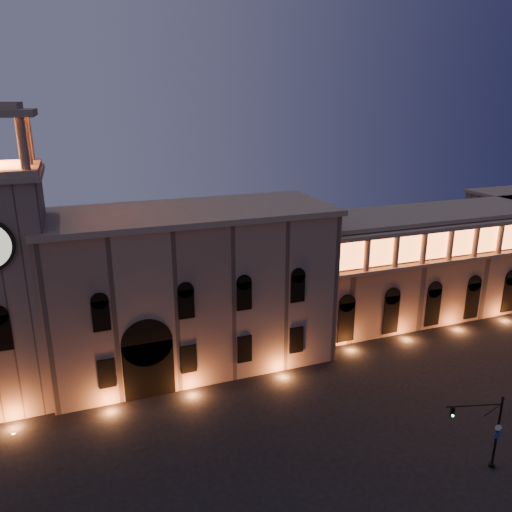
# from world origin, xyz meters

# --- Properties ---
(ground) EXTENTS (160.00, 160.00, 0.00)m
(ground) POSITION_xyz_m (0.00, 0.00, 0.00)
(ground) COLOR black
(ground) RESTS_ON ground
(government_building) EXTENTS (30.80, 12.80, 17.60)m
(government_building) POSITION_xyz_m (-2.08, 21.93, 8.77)
(government_building) COLOR #886C59
(government_building) RESTS_ON ground
(clock_tower) EXTENTS (9.80, 9.80, 32.40)m
(clock_tower) POSITION_xyz_m (-20.50, 20.98, 12.50)
(clock_tower) COLOR #886C59
(clock_tower) RESTS_ON ground
(colonnade_wing) EXTENTS (40.60, 11.50, 14.50)m
(colonnade_wing) POSITION_xyz_m (32.00, 23.92, 7.33)
(colonnade_wing) COLOR #836754
(colonnade_wing) RESTS_ON ground
(traffic_light) EXTENTS (4.63, 1.50, 6.55)m
(traffic_light) POSITION_xyz_m (15.61, -3.64, 3.44)
(traffic_light) COLOR black
(traffic_light) RESTS_ON ground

